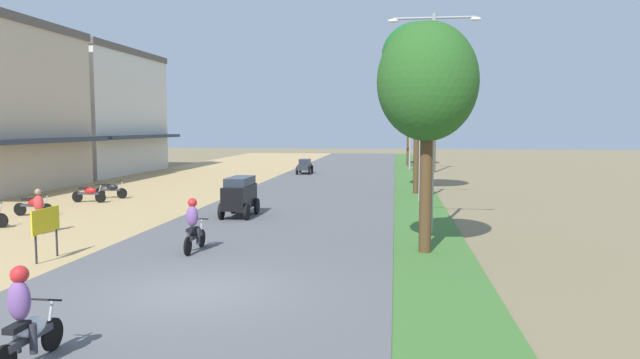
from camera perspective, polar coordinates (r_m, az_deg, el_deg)
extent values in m
plane|color=#7A6B4C|center=(13.97, -12.02, -11.01)|extent=(180.00, 180.00, 0.00)
cube|color=#565659|center=(13.96, -12.02, -10.85)|extent=(9.00, 140.00, 0.08)
cube|color=#3D6B2D|center=(13.26, 12.44, -11.77)|extent=(2.40, 140.00, 0.06)
cube|color=#2D3847|center=(36.72, -25.62, 3.46)|extent=(1.20, 12.94, 0.25)
cube|color=silver|center=(51.08, -21.40, 5.90)|extent=(7.32, 12.90, 9.60)
cube|color=#2D3847|center=(49.17, -16.97, 4.06)|extent=(1.20, 12.90, 0.25)
cube|color=#59514C|center=(51.42, -21.59, 11.53)|extent=(7.52, 13.10, 0.50)
cylinder|color=black|center=(25.04, -28.89, -3.56)|extent=(0.56, 0.06, 0.56)
cylinder|color=black|center=(27.34, -25.31, -2.72)|extent=(0.56, 0.06, 0.56)
cylinder|color=black|center=(28.03, -27.44, -2.62)|extent=(0.56, 0.06, 0.56)
cube|color=#333338|center=(27.65, -26.40, -2.30)|extent=(1.12, 0.12, 0.12)
ellipsoid|color=red|center=(27.59, -26.28, -2.02)|extent=(0.64, 0.28, 0.32)
cube|color=black|center=(27.78, -26.91, -1.75)|extent=(0.44, 0.20, 0.10)
cylinder|color=#A5A8AD|center=(27.34, -25.44, -2.15)|extent=(0.26, 0.05, 0.68)
cylinder|color=black|center=(27.33, -25.57, -1.38)|extent=(0.04, 0.54, 0.04)
cylinder|color=black|center=(31.17, -20.81, -1.64)|extent=(0.56, 0.06, 0.56)
cylinder|color=black|center=(31.78, -22.78, -1.58)|extent=(0.56, 0.06, 0.56)
cube|color=#333338|center=(31.45, -21.82, -1.28)|extent=(1.12, 0.12, 0.12)
ellipsoid|color=red|center=(31.40, -21.70, -1.03)|extent=(0.64, 0.28, 0.32)
cube|color=black|center=(31.56, -22.28, -0.80)|extent=(0.44, 0.20, 0.10)
cylinder|color=#A5A8AD|center=(31.17, -20.93, -1.14)|extent=(0.26, 0.05, 0.68)
cylinder|color=black|center=(31.16, -21.04, -0.46)|extent=(0.04, 0.54, 0.04)
cylinder|color=black|center=(32.61, -18.93, -1.29)|extent=(0.56, 0.06, 0.56)
cylinder|color=black|center=(33.17, -20.85, -1.25)|extent=(0.56, 0.06, 0.56)
cube|color=#333338|center=(32.87, -19.90, -0.96)|extent=(1.12, 0.12, 0.12)
ellipsoid|color=black|center=(32.82, -19.79, -0.72)|extent=(0.64, 0.28, 0.32)
cube|color=black|center=(32.97, -20.35, -0.50)|extent=(0.44, 0.20, 0.10)
cylinder|color=#A5A8AD|center=(32.61, -19.03, -0.82)|extent=(0.26, 0.05, 0.68)
cylinder|color=black|center=(32.60, -19.15, -0.17)|extent=(0.04, 0.54, 0.04)
cylinder|color=#262628|center=(18.06, -26.18, -6.23)|extent=(0.06, 0.06, 0.80)
cylinder|color=#262628|center=(18.88, -24.49, -5.68)|extent=(0.06, 0.06, 0.80)
cube|color=yellow|center=(18.34, -25.41, -3.65)|extent=(0.04, 1.30, 0.70)
cylinder|color=#33333D|center=(23.01, -25.71, -3.82)|extent=(0.14, 0.14, 0.82)
cylinder|color=#33333D|center=(23.10, -26.10, -3.80)|extent=(0.14, 0.14, 0.82)
ellipsoid|color=#BF3333|center=(22.97, -25.98, -2.11)|extent=(0.37, 0.26, 0.56)
sphere|color=#9E7556|center=(22.92, -26.02, -1.09)|extent=(0.22, 0.22, 0.22)
cylinder|color=#4C351E|center=(17.78, 10.37, -0.44)|extent=(0.37, 0.37, 4.18)
ellipsoid|color=#26571F|center=(17.74, 10.54, 9.47)|extent=(3.01, 3.01, 3.55)
cylinder|color=#4C351E|center=(33.43, 9.47, 4.47)|extent=(0.31, 0.31, 6.85)
ellipsoid|color=#1B5B20|center=(33.67, 9.59, 12.02)|extent=(4.00, 4.00, 3.64)
cylinder|color=#4C351E|center=(57.01, 8.73, 4.21)|extent=(0.36, 0.36, 5.76)
ellipsoid|color=#286121|center=(57.09, 8.79, 8.35)|extent=(3.52, 3.52, 4.52)
cylinder|color=gray|center=(20.68, 11.00, 5.21)|extent=(0.16, 0.16, 7.70)
cylinder|color=gray|center=(20.98, 9.20, 15.40)|extent=(1.40, 0.08, 0.08)
ellipsoid|color=silver|center=(20.96, 7.22, 15.24)|extent=(0.36, 0.20, 0.14)
cylinder|color=gray|center=(21.07, 13.15, 15.29)|extent=(1.40, 0.08, 0.08)
ellipsoid|color=silver|center=(21.13, 15.10, 15.02)|extent=(0.36, 0.20, 0.14)
cylinder|color=gray|center=(29.85, 9.90, 4.75)|extent=(0.16, 0.16, 7.22)
cylinder|color=gray|center=(30.01, 8.64, 11.39)|extent=(1.40, 0.08, 0.08)
ellipsoid|color=silver|center=(29.99, 7.28, 11.27)|extent=(0.36, 0.20, 0.14)
cylinder|color=gray|center=(30.07, 11.36, 11.33)|extent=(1.40, 0.08, 0.08)
ellipsoid|color=silver|center=(30.11, 12.71, 11.17)|extent=(0.36, 0.20, 0.14)
cylinder|color=gray|center=(51.47, 8.87, 5.14)|extent=(0.16, 0.16, 7.61)
cylinder|color=gray|center=(51.58, 8.14, 9.22)|extent=(1.40, 0.08, 0.08)
ellipsoid|color=silver|center=(51.58, 7.35, 9.15)|extent=(0.36, 0.20, 0.14)
cylinder|color=gray|center=(51.62, 9.72, 9.20)|extent=(1.40, 0.08, 0.08)
ellipsoid|color=silver|center=(51.65, 10.50, 9.10)|extent=(0.36, 0.20, 0.14)
cylinder|color=gray|center=(62.43, 8.62, 5.18)|extent=(0.16, 0.16, 7.68)
cylinder|color=gray|center=(62.53, 8.02, 8.57)|extent=(1.40, 0.08, 0.08)
ellipsoid|color=silver|center=(62.53, 7.37, 8.52)|extent=(0.36, 0.20, 0.14)
cylinder|color=gray|center=(62.56, 9.32, 8.56)|extent=(1.40, 0.08, 0.08)
ellipsoid|color=silver|center=(62.58, 9.96, 8.48)|extent=(0.36, 0.20, 0.14)
cylinder|color=brown|center=(50.10, 11.27, 5.79)|extent=(0.20, 0.20, 8.93)
cube|color=#473323|center=(50.30, 11.35, 10.31)|extent=(1.80, 0.10, 0.10)
cube|color=black|center=(24.71, -7.93, -1.68)|extent=(0.95, 2.40, 0.95)
cube|color=#232B38|center=(24.73, -7.89, -0.16)|extent=(0.87, 2.00, 0.35)
cylinder|color=black|center=(25.74, -8.56, -2.56)|extent=(0.12, 0.68, 0.68)
cylinder|color=black|center=(25.47, -6.24, -2.61)|extent=(0.12, 0.68, 0.68)
cylinder|color=black|center=(24.10, -9.69, -3.10)|extent=(0.12, 0.68, 0.68)
cylinder|color=black|center=(23.81, -7.22, -3.17)|extent=(0.12, 0.68, 0.68)
cube|color=#282D33|center=(46.81, -1.52, 1.27)|extent=(0.88, 2.25, 0.44)
cube|color=#232B38|center=(46.88, -1.50, 1.79)|extent=(0.81, 1.30, 0.40)
cylinder|color=black|center=(47.70, -1.96, 1.04)|extent=(0.11, 0.64, 0.64)
cylinder|color=black|center=(47.55, -0.78, 1.02)|extent=(0.11, 0.64, 0.64)
cylinder|color=black|center=(46.11, -2.28, 0.89)|extent=(0.11, 0.64, 0.64)
cylinder|color=black|center=(45.95, -1.07, 0.88)|extent=(0.11, 0.64, 0.64)
cylinder|color=black|center=(11.14, -24.85, -13.68)|extent=(0.06, 0.56, 0.56)
cube|color=#333338|center=(10.60, -26.73, -13.71)|extent=(0.12, 1.12, 0.12)
ellipsoid|color=silver|center=(10.62, -26.51, -12.87)|extent=(0.28, 0.64, 0.32)
cube|color=black|center=(10.30, -27.68, -12.77)|extent=(0.20, 0.44, 0.10)
cylinder|color=#A5A8AD|center=(11.01, -25.08, -12.43)|extent=(0.05, 0.26, 0.68)
cylinder|color=black|center=(10.86, -25.33, -10.65)|extent=(0.54, 0.04, 0.04)
ellipsoid|color=#724C8C|center=(10.25, -27.52, -10.52)|extent=(0.36, 0.28, 0.64)
sphere|color=red|center=(10.18, -27.48, -8.30)|extent=(0.28, 0.28, 0.28)
cylinder|color=#2D2D38|center=(10.59, -27.69, -13.65)|extent=(0.12, 0.12, 0.48)
cylinder|color=#2D2D38|center=(10.44, -26.39, -13.87)|extent=(0.12, 0.12, 0.48)
cylinder|color=black|center=(18.77, -11.57, -5.69)|extent=(0.06, 0.56, 0.56)
cylinder|color=black|center=(17.62, -12.89, -6.42)|extent=(0.06, 0.56, 0.56)
cube|color=#333338|center=(18.16, -12.22, -5.49)|extent=(0.12, 1.12, 0.12)
ellipsoid|color=black|center=(18.21, -12.15, -5.01)|extent=(0.28, 0.64, 0.32)
cube|color=black|center=(17.86, -12.54, -4.83)|extent=(0.20, 0.44, 0.10)
cylinder|color=#A5A8AD|center=(18.66, -11.65, -4.91)|extent=(0.05, 0.26, 0.68)
cylinder|color=black|center=(18.55, -11.73, -3.81)|extent=(0.54, 0.04, 0.04)
ellipsoid|color=#724C8C|center=(17.87, -12.48, -3.52)|extent=(0.36, 0.28, 0.64)
sphere|color=red|center=(17.85, -12.46, -2.23)|extent=(0.28, 0.28, 0.28)
cylinder|color=#2D2D38|center=(18.11, -12.75, -5.46)|extent=(0.12, 0.12, 0.48)
cylinder|color=#2D2D38|center=(18.02, -11.91, -5.50)|extent=(0.12, 0.12, 0.48)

